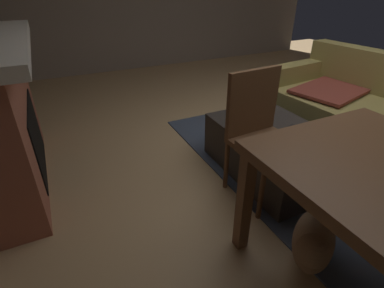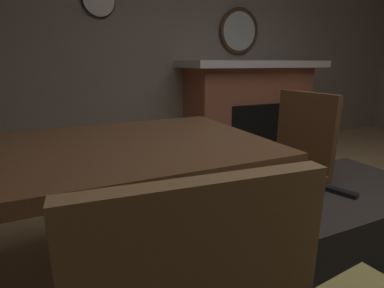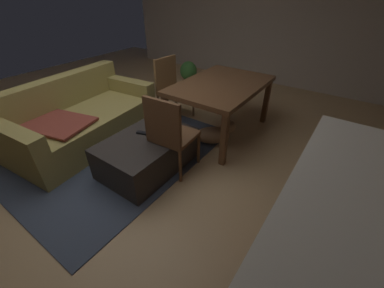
{
  "view_description": "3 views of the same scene",
  "coord_description": "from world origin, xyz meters",
  "px_view_note": "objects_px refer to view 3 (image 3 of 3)",
  "views": [
    {
      "loc": [
        1.62,
        -2.04,
        1.48
      ],
      "look_at": [
        0.07,
        -1.29,
        0.5
      ],
      "focal_mm": 27.54,
      "sensor_mm": 36.0,
      "label": 1
    },
    {
      "loc": [
        1.45,
        0.62,
        1.1
      ],
      "look_at": [
        0.57,
        -1.29,
        0.53
      ],
      "focal_mm": 27.96,
      "sensor_mm": 36.0,
      "label": 2
    },
    {
      "loc": [
        -1.56,
        -2.24,
        1.85
      ],
      "look_at": [
        -0.17,
        -1.27,
        0.72
      ],
      "focal_mm": 22.53,
      "sensor_mm": 36.0,
      "label": 3
    }
  ],
  "objects_px": {
    "tv_remote": "(143,133)",
    "dining_table": "(221,89)",
    "dining_chair_north": "(171,85)",
    "small_dog": "(215,134)",
    "couch": "(81,120)",
    "ottoman_coffee_table": "(148,153)",
    "dining_chair_west": "(169,132)",
    "potted_plant": "(188,72)"
  },
  "relations": [
    {
      "from": "dining_table",
      "to": "small_dog",
      "type": "distance_m",
      "value": 0.62
    },
    {
      "from": "potted_plant",
      "to": "small_dog",
      "type": "height_order",
      "value": "potted_plant"
    },
    {
      "from": "ottoman_coffee_table",
      "to": "tv_remote",
      "type": "bearing_deg",
      "value": 58.08
    },
    {
      "from": "tv_remote",
      "to": "dining_chair_north",
      "type": "xyz_separation_m",
      "value": [
        1.18,
        0.55,
        0.11
      ]
    },
    {
      "from": "dining_chair_west",
      "to": "potted_plant",
      "type": "height_order",
      "value": "dining_chair_west"
    },
    {
      "from": "couch",
      "to": "dining_chair_west",
      "type": "distance_m",
      "value": 1.48
    },
    {
      "from": "small_dog",
      "to": "dining_chair_north",
      "type": "bearing_deg",
      "value": 70.04
    },
    {
      "from": "tv_remote",
      "to": "dining_chair_west",
      "type": "distance_m",
      "value": 0.37
    },
    {
      "from": "dining_table",
      "to": "potted_plant",
      "type": "relative_size",
      "value": 2.86
    },
    {
      "from": "ottoman_coffee_table",
      "to": "dining_chair_north",
      "type": "xyz_separation_m",
      "value": [
        1.24,
        0.64,
        0.32
      ]
    },
    {
      "from": "ottoman_coffee_table",
      "to": "dining_table",
      "type": "xyz_separation_m",
      "value": [
        1.23,
        -0.25,
        0.46
      ]
    },
    {
      "from": "ottoman_coffee_table",
      "to": "dining_table",
      "type": "bearing_deg",
      "value": -11.63
    },
    {
      "from": "dining_chair_north",
      "to": "small_dog",
      "type": "distance_m",
      "value": 1.17
    },
    {
      "from": "couch",
      "to": "dining_table",
      "type": "height_order",
      "value": "couch"
    },
    {
      "from": "tv_remote",
      "to": "small_dog",
      "type": "xyz_separation_m",
      "value": [
        0.8,
        -0.5,
        -0.23
      ]
    },
    {
      "from": "dining_chair_north",
      "to": "couch",
      "type": "bearing_deg",
      "value": 156.79
    },
    {
      "from": "couch",
      "to": "potted_plant",
      "type": "xyz_separation_m",
      "value": [
        2.61,
        0.07,
        -0.01
      ]
    },
    {
      "from": "dining_table",
      "to": "potted_plant",
      "type": "xyz_separation_m",
      "value": [
        1.34,
        1.52,
        -0.37
      ]
    },
    {
      "from": "ottoman_coffee_table",
      "to": "dining_chair_north",
      "type": "relative_size",
      "value": 1.15
    },
    {
      "from": "couch",
      "to": "tv_remote",
      "type": "height_order",
      "value": "couch"
    },
    {
      "from": "dining_table",
      "to": "small_dog",
      "type": "xyz_separation_m",
      "value": [
        -0.37,
        -0.16,
        -0.48
      ]
    },
    {
      "from": "tv_remote",
      "to": "dining_table",
      "type": "xyz_separation_m",
      "value": [
        1.17,
        -0.34,
        0.24
      ]
    },
    {
      "from": "couch",
      "to": "potted_plant",
      "type": "height_order",
      "value": "couch"
    },
    {
      "from": "tv_remote",
      "to": "dining_table",
      "type": "height_order",
      "value": "dining_table"
    },
    {
      "from": "tv_remote",
      "to": "dining_chair_west",
      "type": "relative_size",
      "value": 0.17
    },
    {
      "from": "tv_remote",
      "to": "dining_chair_west",
      "type": "height_order",
      "value": "dining_chair_west"
    },
    {
      "from": "couch",
      "to": "dining_chair_west",
      "type": "relative_size",
      "value": 2.15
    },
    {
      "from": "ottoman_coffee_table",
      "to": "dining_chair_west",
      "type": "xyz_separation_m",
      "value": [
        0.11,
        -0.26,
        0.32
      ]
    },
    {
      "from": "tv_remote",
      "to": "small_dog",
      "type": "bearing_deg",
      "value": -50.31
    },
    {
      "from": "dining_chair_north",
      "to": "small_dog",
      "type": "xyz_separation_m",
      "value": [
        -0.38,
        -1.05,
        -0.34
      ]
    },
    {
      "from": "tv_remote",
      "to": "small_dog",
      "type": "relative_size",
      "value": 0.31
    },
    {
      "from": "tv_remote",
      "to": "couch",
      "type": "bearing_deg",
      "value": 77.11
    },
    {
      "from": "dining_chair_north",
      "to": "potted_plant",
      "type": "distance_m",
      "value": 1.49
    },
    {
      "from": "tv_remote",
      "to": "dining_chair_north",
      "type": "height_order",
      "value": "dining_chair_north"
    },
    {
      "from": "dining_chair_north",
      "to": "small_dog",
      "type": "height_order",
      "value": "dining_chair_north"
    },
    {
      "from": "dining_table",
      "to": "dining_chair_north",
      "type": "distance_m",
      "value": 0.9
    },
    {
      "from": "couch",
      "to": "ottoman_coffee_table",
      "type": "relative_size",
      "value": 1.87
    },
    {
      "from": "dining_chair_west",
      "to": "dining_table",
      "type": "bearing_deg",
      "value": 0.34
    },
    {
      "from": "couch",
      "to": "tv_remote",
      "type": "relative_size",
      "value": 12.48
    },
    {
      "from": "dining_chair_north",
      "to": "potted_plant",
      "type": "xyz_separation_m",
      "value": [
        1.33,
        0.63,
        -0.24
      ]
    },
    {
      "from": "ottoman_coffee_table",
      "to": "dining_chair_west",
      "type": "relative_size",
      "value": 1.15
    },
    {
      "from": "couch",
      "to": "dining_chair_north",
      "type": "distance_m",
      "value": 1.42
    }
  ]
}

